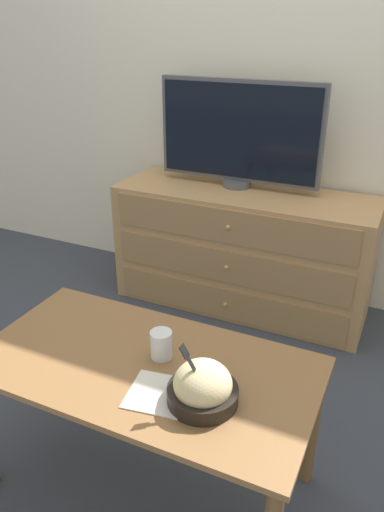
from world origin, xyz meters
TOP-DOWN VIEW (x-y plane):
  - ground_plane at (0.00, 0.00)m, footprint 12.00×12.00m
  - wall_back at (0.00, 0.03)m, footprint 12.00×0.05m
  - dresser at (-0.13, -0.25)m, footprint 1.33×0.46m
  - tv at (-0.20, -0.18)m, footprint 0.84×0.14m
  - coffee_table at (-0.00, -1.50)m, footprint 1.04×0.55m
  - takeout_bowl at (0.23, -1.58)m, footprint 0.19×0.19m
  - drink_cup at (0.03, -1.45)m, footprint 0.07×0.07m
  - napkin at (0.10, -1.61)m, footprint 0.19×0.19m

SIDE VIEW (x-z plane):
  - ground_plane at x=0.00m, z-range 0.00..0.00m
  - dresser at x=-0.13m, z-range 0.00..0.64m
  - coffee_table at x=0.00m, z-range 0.18..0.68m
  - napkin at x=0.10m, z-range 0.50..0.50m
  - drink_cup at x=0.03m, z-range 0.49..0.58m
  - takeout_bowl at x=0.23m, z-range 0.45..0.64m
  - tv at x=-0.20m, z-range 0.65..1.19m
  - wall_back at x=0.00m, z-range 0.00..2.60m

